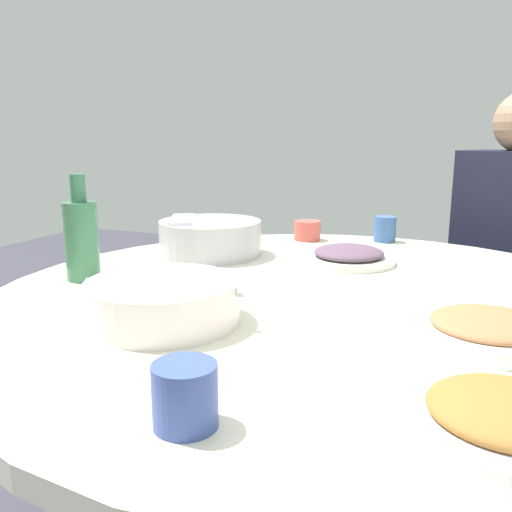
# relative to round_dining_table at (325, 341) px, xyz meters

# --- Properties ---
(round_dining_table) EXTENTS (1.34, 1.34, 0.76)m
(round_dining_table) POSITION_rel_round_dining_table_xyz_m (0.00, 0.00, 0.00)
(round_dining_table) COLOR #99999E
(round_dining_table) RESTS_ON ground
(rice_bowl) EXTENTS (0.26, 0.26, 0.10)m
(rice_bowl) POSITION_rel_round_dining_table_xyz_m (-0.24, -0.38, 0.14)
(rice_bowl) COLOR #B2B5BA
(rice_bowl) RESTS_ON round_dining_table
(soup_bowl) EXTENTS (0.26, 0.28, 0.07)m
(soup_bowl) POSITION_rel_round_dining_table_xyz_m (0.25, -0.21, 0.13)
(soup_bowl) COLOR white
(soup_bowl) RESTS_ON round_dining_table
(dish_stirfry) EXTENTS (0.22, 0.22, 0.05)m
(dish_stirfry) POSITION_rel_round_dining_table_xyz_m (0.42, 0.31, 0.11)
(dish_stirfry) COLOR white
(dish_stirfry) RESTS_ON round_dining_table
(dish_eggplant) EXTENTS (0.22, 0.22, 0.04)m
(dish_eggplant) POSITION_rel_round_dining_table_xyz_m (-0.29, -0.02, 0.11)
(dish_eggplant) COLOR silver
(dish_eggplant) RESTS_ON round_dining_table
(dish_tofu_braise) EXTENTS (0.23, 0.23, 0.04)m
(dish_tofu_braise) POSITION_rel_round_dining_table_xyz_m (0.13, 0.29, 0.11)
(dish_tofu_braise) COLOR white
(dish_tofu_braise) RESTS_ON round_dining_table
(green_bottle) EXTENTS (0.07, 0.07, 0.23)m
(green_bottle) POSITION_rel_round_dining_table_xyz_m (0.08, -0.52, 0.19)
(green_bottle) COLOR #397550
(green_bottle) RESTS_ON round_dining_table
(tea_cup_near) EXTENTS (0.07, 0.07, 0.07)m
(tea_cup_near) POSITION_rel_round_dining_table_xyz_m (0.53, -0.01, 0.13)
(tea_cup_near) COLOR #3A4E9C
(tea_cup_near) RESTS_ON round_dining_table
(tea_cup_far) EXTENTS (0.08, 0.08, 0.06)m
(tea_cup_far) POSITION_rel_round_dining_table_xyz_m (-0.54, -0.21, 0.12)
(tea_cup_far) COLOR #C85148
(tea_cup_far) RESTS_ON round_dining_table
(tea_cup_side) EXTENTS (0.06, 0.06, 0.07)m
(tea_cup_side) POSITION_rel_round_dining_table_xyz_m (-0.60, 0.01, 0.13)
(tea_cup_side) COLOR #375B97
(tea_cup_side) RESTS_ON round_dining_table
(stool_for_diner_left) EXTENTS (0.32, 0.32, 0.44)m
(stool_for_diner_left) POSITION_rel_round_dining_table_xyz_m (-0.88, 0.37, -0.45)
(stool_for_diner_left) COLOR brown
(stool_for_diner_left) RESTS_ON ground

